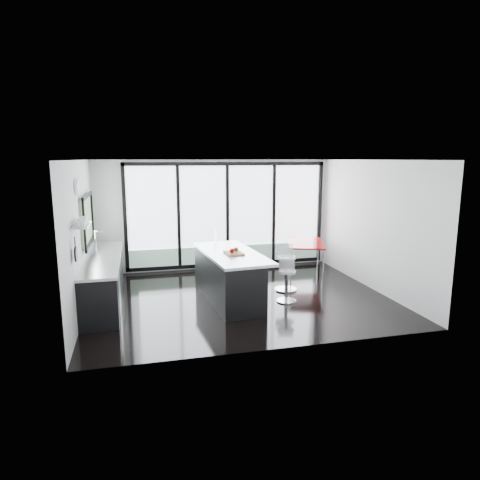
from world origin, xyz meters
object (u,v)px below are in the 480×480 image
object	(u,v)px
bar_stool_near	(287,286)
red_table	(305,258)
bar_stool_far	(286,273)
island	(228,276)

from	to	relation	value
bar_stool_near	red_table	size ratio (longest dim) A/B	0.44
bar_stool_near	bar_stool_far	bearing A→B (deg)	88.29
bar_stool_far	island	bearing A→B (deg)	-160.08
red_table	island	bearing A→B (deg)	-146.51
bar_stool_near	red_table	distance (m)	2.27
island	red_table	distance (m)	2.78
island	red_table	bearing A→B (deg)	33.49
bar_stool_near	red_table	bearing A→B (deg)	75.26
bar_stool_far	red_table	world-z (taller)	red_table
bar_stool_near	bar_stool_far	world-z (taller)	bar_stool_far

